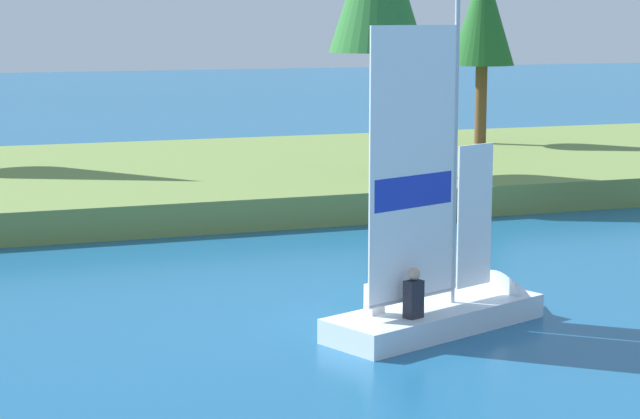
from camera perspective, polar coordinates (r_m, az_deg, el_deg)
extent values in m
cube|color=olive|center=(34.20, -6.53, 1.53)|extent=(80.00, 13.70, 0.78)
cylinder|color=brown|center=(31.83, 2.77, 4.70)|extent=(0.25, 0.25, 3.31)
cylinder|color=brown|center=(39.91, 7.86, 5.10)|extent=(0.40, 0.40, 2.64)
cone|color=#1E5B23|center=(39.80, 7.96, 9.49)|extent=(2.16, 2.16, 3.47)
cube|color=silver|center=(19.23, 5.65, -5.29)|extent=(4.18, 2.65, 0.40)
cone|color=silver|center=(20.69, 9.46, -4.32)|extent=(1.35, 1.44, 1.16)
cylinder|color=#B7B7BC|center=(19.02, 6.60, 2.70)|extent=(0.08, 0.08, 4.93)
cube|color=white|center=(18.34, 4.59, 2.26)|extent=(1.78, 0.72, 4.29)
cube|color=#1E33B2|center=(18.41, 4.57, 0.89)|extent=(1.61, 0.66, 0.51)
cube|color=white|center=(19.55, 7.56, -0.31)|extent=(0.78, 0.33, 2.39)
cylinder|color=#B7B7BC|center=(18.74, 4.50, -4.35)|extent=(1.79, 0.75, 0.06)
cube|color=#26262D|center=(18.36, 4.59, -4.39)|extent=(0.33, 0.29, 0.60)
sphere|color=tan|center=(18.26, 4.60, -3.14)|extent=(0.20, 0.20, 0.20)
cube|color=silver|center=(18.55, 2.67, -4.39)|extent=(0.33, 0.29, 0.49)
sphere|color=tan|center=(18.47, 2.68, -3.32)|extent=(0.20, 0.20, 0.20)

